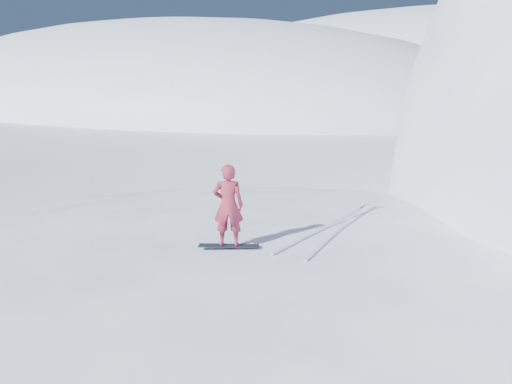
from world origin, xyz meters
TOP-DOWN VIEW (x-y plane):
  - near_ridge at (1.00, 3.00)m, footprint 36.00×28.00m
  - far_ridge_a at (-70.00, 60.00)m, footprint 120.00×70.00m
  - far_ridge_c at (-40.00, 110.00)m, footprint 140.00×90.00m
  - wind_bumps at (-0.56, 2.12)m, footprint 16.00×14.40m
  - snowboard at (-2.83, 1.86)m, footprint 1.27×1.02m
  - snowboarder at (-2.83, 1.86)m, footprint 0.82×0.77m
  - vapor_plume at (-50.90, 44.44)m, footprint 10.05×8.04m
  - board_tracks at (-1.83, 5.01)m, footprint 1.60×5.98m

SIDE VIEW (x-z plane):
  - near_ridge at x=1.00m, z-range -2.40..2.40m
  - far_ridge_a at x=-70.00m, z-range -14.00..14.00m
  - far_ridge_c at x=-40.00m, z-range -18.00..18.00m
  - wind_bumps at x=-0.56m, z-range -0.50..0.50m
  - vapor_plume at x=-50.90m, z-range -3.52..3.52m
  - snowboard at x=-2.83m, z-range 2.40..2.42m
  - board_tracks at x=-1.83m, z-range 2.40..2.44m
  - snowboarder at x=-2.83m, z-range 2.42..4.31m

